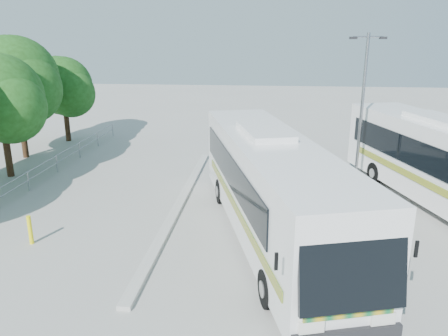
# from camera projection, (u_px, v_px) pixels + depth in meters

# --- Properties ---
(ground) EXTENTS (100.00, 100.00, 0.00)m
(ground) POSITION_uv_depth(u_px,v_px,m) (227.00, 225.00, 17.55)
(ground) COLOR #A2A29C
(ground) RESTS_ON ground
(kerb_divider) EXTENTS (0.40, 16.00, 0.15)m
(kerb_divider) POSITION_uv_depth(u_px,v_px,m) (180.00, 203.00, 19.65)
(kerb_divider) COLOR #B2B2AD
(kerb_divider) RESTS_ON ground
(railing) EXTENTS (0.06, 22.00, 1.00)m
(railing) POSITION_uv_depth(u_px,v_px,m) (38.00, 170.00, 22.10)
(railing) COLOR gray
(railing) RESTS_ON ground
(tree_far_c) EXTENTS (4.97, 4.69, 6.49)m
(tree_far_c) POSITION_uv_depth(u_px,v_px,m) (1.00, 97.00, 22.31)
(tree_far_c) COLOR #382314
(tree_far_c) RESTS_ON ground
(tree_far_d) EXTENTS (5.62, 5.30, 7.33)m
(tree_far_d) POSITION_uv_depth(u_px,v_px,m) (17.00, 79.00, 25.78)
(tree_far_d) COLOR #382314
(tree_far_d) RESTS_ON ground
(tree_far_e) EXTENTS (4.54, 4.28, 5.92)m
(tree_far_e) POSITION_uv_depth(u_px,v_px,m) (64.00, 86.00, 30.27)
(tree_far_e) COLOR #382314
(tree_far_e) RESTS_ON ground
(coach_main) EXTENTS (6.18, 13.68, 3.73)m
(coach_main) POSITION_uv_depth(u_px,v_px,m) (271.00, 186.00, 15.92)
(coach_main) COLOR silver
(coach_main) RESTS_ON ground
(lamppost) EXTENTS (1.77, 0.70, 7.41)m
(lamppost) POSITION_uv_depth(u_px,v_px,m) (362.00, 106.00, 20.68)
(lamppost) COLOR gray
(lamppost) RESTS_ON ground
(bollard) EXTENTS (0.19, 0.19, 1.09)m
(bollard) POSITION_uv_depth(u_px,v_px,m) (30.00, 230.00, 15.81)
(bollard) COLOR yellow
(bollard) RESTS_ON ground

